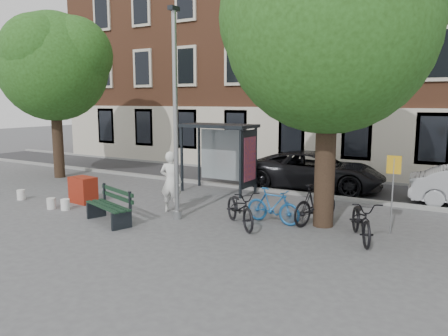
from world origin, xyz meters
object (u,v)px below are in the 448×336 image
painter (171,182)px  notice_sign (393,176)px  bike_d (316,203)px  car_dark (315,170)px  bus_shelter (229,143)px  red_stand (83,190)px  bike_b (273,206)px  bench (110,208)px  bike_c (362,220)px  bike_a (240,208)px  lamppost (176,126)px

painter → notice_sign: notice_sign is taller
bike_d → car_dark: (-1.70, 4.79, 0.16)m
car_dark → notice_sign: notice_sign is taller
bike_d → notice_sign: bearing=-161.9°
bus_shelter → car_dark: size_ratio=0.53×
bike_d → red_stand: 7.95m
bike_b → car_dark: size_ratio=0.32×
bike_d → car_dark: size_ratio=0.37×
bike_d → notice_sign: size_ratio=0.94×
red_stand → bench: bearing=-27.0°
bike_c → bike_d: size_ratio=1.03×
bike_b → red_stand: size_ratio=1.89×
bike_d → notice_sign: (2.05, 0.04, 0.96)m
bike_a → bike_d: (1.73, 1.35, 0.06)m
red_stand → notice_sign: size_ratio=0.43×
bus_shelter → painter: size_ratio=1.46×
bike_b → red_stand: bike_b is taller
painter → car_dark: bearing=-129.4°
bike_d → red_stand: bike_d is taller
notice_sign → bike_d: bearing=-179.8°
bus_shelter → bike_b: 4.71m
lamppost → bike_c: size_ratio=2.99×
bike_a → notice_sign: 4.15m
red_stand → notice_sign: notice_sign is taller
lamppost → bench: lamppost is taller
bench → bike_a: size_ratio=0.97×
lamppost → bus_shelter: 4.24m
lamppost → bike_a: lamppost is taller
car_dark → red_stand: size_ratio=6.00×
painter → bench: painter is taller
bike_a → red_stand: (-6.05, -0.26, -0.08)m
bus_shelter → bike_c: (5.84, -3.36, -1.38)m
painter → bike_b: 3.37m
lamppost → red_stand: bearing=179.8°
bus_shelter → bench: size_ratio=1.45×
bench → car_dark: size_ratio=0.36×
painter → bike_a: bearing=158.9°
lamppost → painter: lamppost is taller
notice_sign → bike_b: bearing=-169.4°
car_dark → lamppost: bearing=156.1°
painter → bike_a: painter is taller
bike_d → red_stand: size_ratio=2.19×
red_stand → notice_sign: bearing=9.5°
bus_shelter → lamppost: bearing=-81.6°
bike_a → car_dark: (0.03, 6.14, 0.22)m
lamppost → bench: size_ratio=3.10×
lamppost → painter: (-0.64, 0.56, -1.81)m
lamppost → car_dark: bearing=72.4°
lamppost → bench: bearing=-136.7°
lamppost → bench: (-1.41, -1.33, -2.34)m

